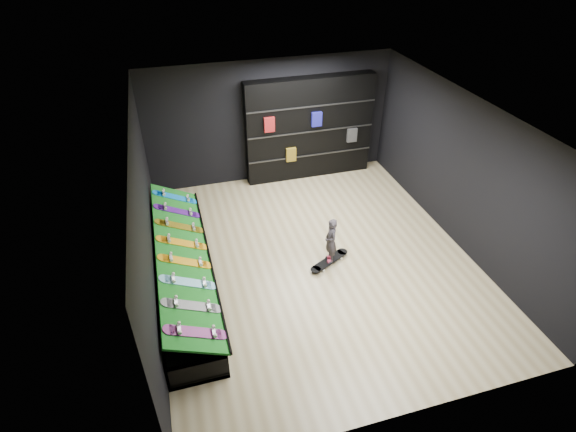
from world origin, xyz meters
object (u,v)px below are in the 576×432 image
object	(u,v)px
back_shelving	(309,129)
child	(330,249)
display_rack	(184,273)
floor_skateboard	(329,262)

from	to	relation	value
back_shelving	child	world-z (taller)	back_shelving
display_rack	back_shelving	bearing A→B (deg)	43.52
back_shelving	floor_skateboard	distance (m)	3.81
floor_skateboard	child	xyz separation A→B (m)	(0.00, 0.00, 0.33)
display_rack	child	bearing A→B (deg)	-4.39
back_shelving	floor_skateboard	xyz separation A→B (m)	(-0.72, -3.53, -1.23)
display_rack	back_shelving	xyz separation A→B (m)	(3.50, 3.32, 1.03)
display_rack	floor_skateboard	world-z (taller)	display_rack
floor_skateboard	child	distance (m)	0.33
display_rack	child	size ratio (longest dim) A/B	7.93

